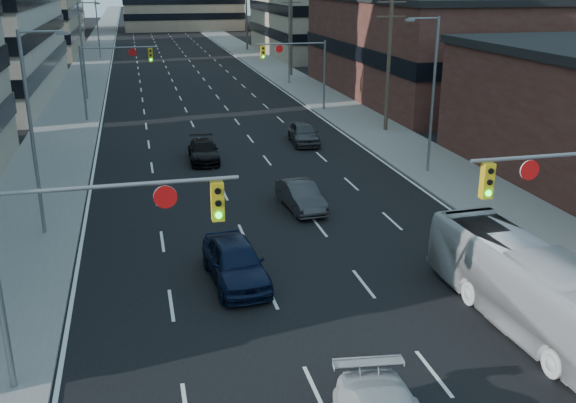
% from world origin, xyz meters
% --- Properties ---
extents(road_surface, '(18.00, 300.00, 0.02)m').
position_xyz_m(road_surface, '(0.00, 130.00, 0.01)').
color(road_surface, black).
rests_on(road_surface, ground).
extents(sidewalk_left, '(5.00, 300.00, 0.15)m').
position_xyz_m(sidewalk_left, '(-11.50, 130.00, 0.07)').
color(sidewalk_left, slate).
rests_on(sidewalk_left, ground).
extents(sidewalk_right, '(5.00, 300.00, 0.15)m').
position_xyz_m(sidewalk_right, '(11.50, 130.00, 0.07)').
color(sidewalk_right, slate).
rests_on(sidewalk_right, ground).
extents(office_left_far, '(20.00, 30.00, 16.00)m').
position_xyz_m(office_left_far, '(-24.00, 100.00, 8.00)').
color(office_left_far, gray).
rests_on(office_left_far, ground).
extents(storefront_right_mid, '(20.00, 30.00, 9.00)m').
position_xyz_m(storefront_right_mid, '(24.00, 50.00, 4.50)').
color(storefront_right_mid, '#472119').
rests_on(storefront_right_mid, ground).
extents(office_right_far, '(22.00, 28.00, 14.00)m').
position_xyz_m(office_right_far, '(25.00, 88.00, 7.00)').
color(office_right_far, gray).
rests_on(office_right_far, ground).
extents(bg_block_right, '(22.00, 22.00, 12.00)m').
position_xyz_m(bg_block_right, '(32.00, 130.00, 6.00)').
color(bg_block_right, gray).
rests_on(bg_block_right, ground).
extents(signal_near_left, '(6.59, 0.33, 6.00)m').
position_xyz_m(signal_near_left, '(-7.45, 8.00, 4.33)').
color(signal_near_left, slate).
rests_on(signal_near_left, ground).
extents(signal_far_left, '(6.09, 0.33, 6.00)m').
position_xyz_m(signal_far_left, '(-7.68, 45.00, 4.30)').
color(signal_far_left, slate).
rests_on(signal_far_left, ground).
extents(signal_far_right, '(6.09, 0.33, 6.00)m').
position_xyz_m(signal_far_right, '(7.68, 45.00, 4.30)').
color(signal_far_right, slate).
rests_on(signal_far_right, ground).
extents(utility_pole_block, '(2.20, 0.28, 11.00)m').
position_xyz_m(utility_pole_block, '(12.20, 36.00, 5.78)').
color(utility_pole_block, '#4C3D2D').
rests_on(utility_pole_block, ground).
extents(utility_pole_midblock, '(2.20, 0.28, 11.00)m').
position_xyz_m(utility_pole_midblock, '(12.20, 66.00, 5.78)').
color(utility_pole_midblock, '#4C3D2D').
rests_on(utility_pole_midblock, ground).
extents(utility_pole_distant, '(2.20, 0.28, 11.00)m').
position_xyz_m(utility_pole_distant, '(12.20, 96.00, 5.78)').
color(utility_pole_distant, '#4C3D2D').
rests_on(utility_pole_distant, ground).
extents(streetlight_left_near, '(2.03, 0.22, 9.00)m').
position_xyz_m(streetlight_left_near, '(-10.34, 20.00, 5.05)').
color(streetlight_left_near, slate).
rests_on(streetlight_left_near, ground).
extents(streetlight_left_mid, '(2.03, 0.22, 9.00)m').
position_xyz_m(streetlight_left_mid, '(-10.34, 55.00, 5.05)').
color(streetlight_left_mid, slate).
rests_on(streetlight_left_mid, ground).
extents(streetlight_left_far, '(2.03, 0.22, 9.00)m').
position_xyz_m(streetlight_left_far, '(-10.34, 90.00, 5.05)').
color(streetlight_left_far, slate).
rests_on(streetlight_left_far, ground).
extents(streetlight_right_near, '(2.03, 0.22, 9.00)m').
position_xyz_m(streetlight_right_near, '(10.34, 25.00, 5.05)').
color(streetlight_right_near, slate).
rests_on(streetlight_right_near, ground).
extents(streetlight_right_far, '(2.03, 0.22, 9.00)m').
position_xyz_m(streetlight_right_far, '(10.34, 60.00, 5.05)').
color(streetlight_right_far, slate).
rests_on(streetlight_right_far, ground).
extents(transit_bus, '(2.69, 10.03, 2.77)m').
position_xyz_m(transit_bus, '(6.00, 7.73, 1.39)').
color(transit_bus, silver).
rests_on(transit_bus, ground).
extents(sedan_blue, '(2.30, 4.98, 1.66)m').
position_xyz_m(sedan_blue, '(-2.87, 13.35, 0.83)').
color(sedan_blue, black).
rests_on(sedan_blue, ground).
extents(sedan_grey_center, '(1.79, 4.30, 1.38)m').
position_xyz_m(sedan_grey_center, '(1.60, 20.70, 0.69)').
color(sedan_grey_center, '#303032').
rests_on(sedan_grey_center, ground).
extents(sedan_black_far, '(1.98, 4.54, 1.30)m').
position_xyz_m(sedan_black_far, '(-2.13, 30.84, 0.65)').
color(sedan_black_far, black).
rests_on(sedan_black_far, ground).
extents(sedan_grey_right, '(2.11, 4.56, 1.51)m').
position_xyz_m(sedan_grey_right, '(5.20, 33.81, 0.76)').
color(sedan_grey_right, '#37373A').
rests_on(sedan_grey_right, ground).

